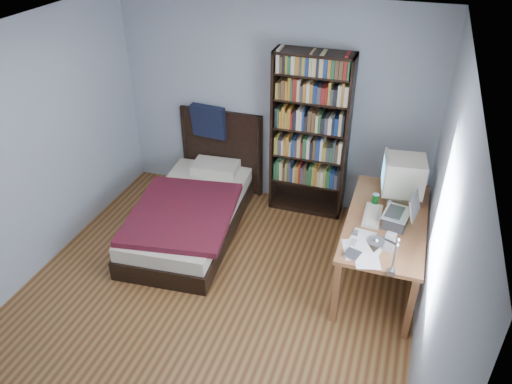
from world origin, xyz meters
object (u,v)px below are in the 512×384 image
bookshelf (310,136)px  bed (194,208)px  laptop (398,217)px  soda_can (375,200)px  crt_monitor (402,176)px  desk (387,222)px  desk_lamp (378,249)px  speaker (390,242)px  keyboard (372,216)px

bookshelf → bed: (-1.16, -0.81, -0.74)m
laptop → soda_can: laptop is taller
crt_monitor → laptop: size_ratio=1.26×
desk → desk_lamp: (-0.01, -1.61, 0.84)m
speaker → soda_can: bearing=117.5°
laptop → desk_lamp: 1.18m
speaker → bed: size_ratio=0.08×
keyboard → bed: (-2.03, 0.23, -0.49)m
crt_monitor → keyboard: crt_monitor is taller
desk → soda_can: (-0.14, -0.21, 0.38)m
crt_monitor → laptop: 0.54m
desk → crt_monitor: crt_monitor is taller
keyboard → speaker: size_ratio=2.46×
desk → laptop: bearing=-79.0°
crt_monitor → soda_can: size_ratio=3.75×
desk → keyboard: (-0.14, -0.43, 0.33)m
bookshelf → desk: bearing=-31.0°
desk → speaker: (0.06, -0.90, 0.40)m
desk_lamp → keyboard: bearing=96.2°
keyboard → speaker: speaker is taller
desk_lamp → bed: bearing=146.9°
soda_can → laptop: bearing=-51.1°
desk → desk_lamp: size_ratio=2.39×
soda_can → bookshelf: bearing=136.8°
desk → soda_can: size_ratio=12.68×
bed → keyboard: bearing=-6.6°
laptop → speaker: 0.39m
laptop → crt_monitor: bearing=92.7°
desk → crt_monitor: 0.58m
keyboard → soda_can: soda_can is taller
bookshelf → desk_lamp: bearing=-65.7°
crt_monitor → bed: (-2.25, -0.21, -0.74)m
desk → desk_lamp: bearing=-90.5°
soda_can → bed: bed is taller
bed → speaker: bearing=-17.4°
crt_monitor → laptop: crt_monitor is taller
desk → bed: bearing=-174.8°
keyboard → speaker: (0.20, -0.46, 0.07)m
speaker → bed: 2.41m
crt_monitor → speaker: (-0.01, -0.90, -0.18)m
soda_can → bed: 2.10m
soda_can → crt_monitor: bearing=45.1°
desk → crt_monitor: (0.07, 0.01, 0.58)m
speaker → crt_monitor: bearing=100.1°
bed → desk: bearing=5.2°
soda_can → desk: bearing=55.8°
laptop → keyboard: 0.27m
laptop → desk_lamp: bearing=-95.8°
speaker → bookshelf: (-1.08, 1.50, 0.18)m
desk_lamp → laptop: bearing=84.2°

